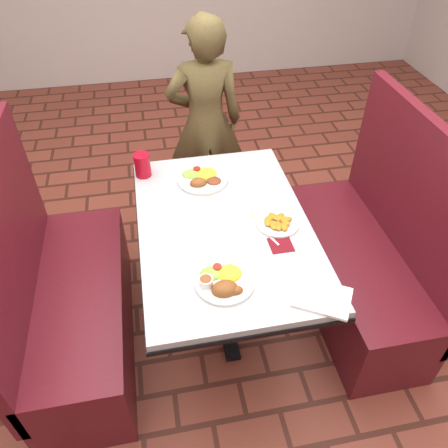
# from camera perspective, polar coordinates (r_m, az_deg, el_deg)

# --- Properties ---
(dining_table) EXTENTS (0.81, 1.21, 0.75)m
(dining_table) POSITION_cam_1_polar(r_m,az_deg,el_deg) (2.12, 0.00, -1.94)
(dining_table) COLOR #B8BBBD
(dining_table) RESTS_ON ground
(booth_bench_left) EXTENTS (0.47, 1.20, 1.17)m
(booth_bench_left) POSITION_cam_1_polar(r_m,az_deg,el_deg) (2.39, -19.42, -10.00)
(booth_bench_left) COLOR maroon
(booth_bench_left) RESTS_ON ground
(booth_bench_right) EXTENTS (0.47, 1.20, 1.17)m
(booth_bench_right) POSITION_cam_1_polar(r_m,az_deg,el_deg) (2.58, 17.73, -4.76)
(booth_bench_right) COLOR maroon
(booth_bench_right) RESTS_ON ground
(diner_person) EXTENTS (0.51, 0.33, 1.39)m
(diner_person) POSITION_cam_1_polar(r_m,az_deg,el_deg) (2.98, -2.46, 13.04)
(diner_person) COLOR brown
(diner_person) RESTS_ON ground
(near_dinner_plate) EXTENTS (0.25, 0.25, 0.08)m
(near_dinner_plate) POSITION_cam_1_polar(r_m,az_deg,el_deg) (1.78, -0.06, -7.22)
(near_dinner_plate) COLOR white
(near_dinner_plate) RESTS_ON dining_table
(far_dinner_plate) EXTENTS (0.27, 0.27, 0.07)m
(far_dinner_plate) POSITION_cam_1_polar(r_m,az_deg,el_deg) (2.32, -2.84, 6.23)
(far_dinner_plate) COLOR white
(far_dinner_plate) RESTS_ON dining_table
(plantain_plate) EXTENTS (0.20, 0.20, 0.03)m
(plantain_plate) POSITION_cam_1_polar(r_m,az_deg,el_deg) (2.06, 7.01, 0.22)
(plantain_plate) COLOR white
(plantain_plate) RESTS_ON dining_table
(maroon_napkin) EXTENTS (0.10, 0.10, 0.00)m
(maroon_napkin) POSITION_cam_1_polar(r_m,az_deg,el_deg) (1.97, 7.43, -2.70)
(maroon_napkin) COLOR maroon
(maroon_napkin) RESTS_ON dining_table
(spoon_utensil) EXTENTS (0.06, 0.13, 0.00)m
(spoon_utensil) POSITION_cam_1_polar(r_m,az_deg,el_deg) (2.00, 6.00, -1.65)
(spoon_utensil) COLOR silver
(spoon_utensil) RESTS_ON dining_table
(red_tumbler) EXTENTS (0.09, 0.09, 0.13)m
(red_tumbler) POSITION_cam_1_polar(r_m,az_deg,el_deg) (2.38, -10.61, 7.58)
(red_tumbler) COLOR red
(red_tumbler) RESTS_ON dining_table
(paper_napkin) EXTENTS (0.27, 0.25, 0.01)m
(paper_napkin) POSITION_cam_1_polar(r_m,az_deg,el_deg) (1.79, 12.70, -9.34)
(paper_napkin) COLOR white
(paper_napkin) RESTS_ON dining_table
(knife_utensil) EXTENTS (0.06, 0.19, 0.00)m
(knife_utensil) POSITION_cam_1_polar(r_m,az_deg,el_deg) (1.80, -1.30, -7.41)
(knife_utensil) COLOR silver
(knife_utensil) RESTS_ON dining_table
(fork_utensil) EXTENTS (0.06, 0.14, 0.00)m
(fork_utensil) POSITION_cam_1_polar(r_m,az_deg,el_deg) (1.80, -2.16, -7.37)
(fork_utensil) COLOR silver
(fork_utensil) RESTS_ON dining_table
(lettuce_shreds) EXTENTS (0.28, 0.32, 0.00)m
(lettuce_shreds) POSITION_cam_1_polar(r_m,az_deg,el_deg) (2.11, 0.76, 1.22)
(lettuce_shreds) COLOR #A2D254
(lettuce_shreds) RESTS_ON dining_table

